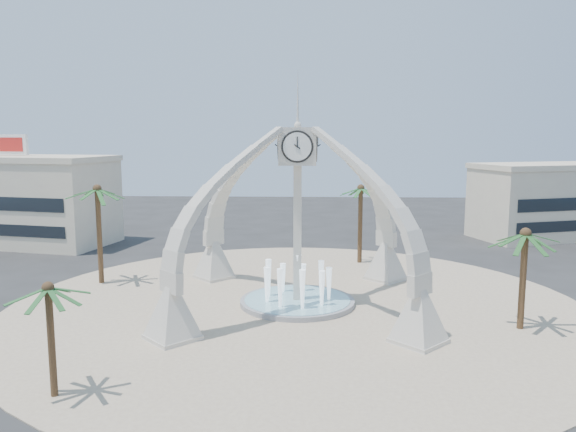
{
  "coord_description": "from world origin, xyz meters",
  "views": [
    {
      "loc": [
        0.86,
        -37.99,
        11.77
      ],
      "look_at": [
        -0.73,
        2.0,
        6.01
      ],
      "focal_mm": 35.0,
      "sensor_mm": 36.0,
      "label": 1
    }
  ],
  "objects_px": {
    "clock_tower": "(298,213)",
    "palm_north": "(361,189)",
    "palm_east": "(526,235)",
    "fountain": "(297,301)",
    "palm_west": "(97,191)",
    "palm_south": "(48,289)"
  },
  "relations": [
    {
      "from": "palm_south",
      "to": "clock_tower",
      "type": "bearing_deg",
      "value": 53.33
    },
    {
      "from": "palm_east",
      "to": "palm_south",
      "type": "relative_size",
      "value": 1.18
    },
    {
      "from": "palm_north",
      "to": "palm_west",
      "type": "bearing_deg",
      "value": -159.11
    },
    {
      "from": "clock_tower",
      "to": "fountain",
      "type": "relative_size",
      "value": 2.24
    },
    {
      "from": "clock_tower",
      "to": "palm_west",
      "type": "height_order",
      "value": "clock_tower"
    },
    {
      "from": "clock_tower",
      "to": "fountain",
      "type": "distance_m",
      "value": 6.2
    },
    {
      "from": "clock_tower",
      "to": "palm_north",
      "type": "bearing_deg",
      "value": 67.63
    },
    {
      "from": "clock_tower",
      "to": "palm_west",
      "type": "xyz_separation_m",
      "value": [
        -15.85,
        5.19,
        0.99
      ]
    },
    {
      "from": "palm_east",
      "to": "fountain",
      "type": "bearing_deg",
      "value": 162.22
    },
    {
      "from": "fountain",
      "to": "palm_east",
      "type": "distance_m",
      "value": 15.5
    },
    {
      "from": "fountain",
      "to": "palm_north",
      "type": "distance_m",
      "value": 15.85
    },
    {
      "from": "clock_tower",
      "to": "palm_east",
      "type": "relative_size",
      "value": 2.65
    },
    {
      "from": "palm_east",
      "to": "palm_south",
      "type": "height_order",
      "value": "palm_east"
    },
    {
      "from": "palm_east",
      "to": "palm_west",
      "type": "xyz_separation_m",
      "value": [
        -29.61,
        9.6,
        1.6
      ]
    },
    {
      "from": "clock_tower",
      "to": "palm_east",
      "type": "xyz_separation_m",
      "value": [
        13.76,
        -4.41,
        -0.61
      ]
    },
    {
      "from": "clock_tower",
      "to": "fountain",
      "type": "xyz_separation_m",
      "value": [
        0.0,
        0.0,
        -6.2
      ]
    },
    {
      "from": "palm_west",
      "to": "clock_tower",
      "type": "bearing_deg",
      "value": -18.12
    },
    {
      "from": "palm_north",
      "to": "clock_tower",
      "type": "bearing_deg",
      "value": -112.37
    },
    {
      "from": "palm_south",
      "to": "fountain",
      "type": "bearing_deg",
      "value": 53.33
    },
    {
      "from": "clock_tower",
      "to": "palm_north",
      "type": "distance_m",
      "value": 14.42
    },
    {
      "from": "fountain",
      "to": "palm_north",
      "type": "relative_size",
      "value": 1.02
    },
    {
      "from": "clock_tower",
      "to": "palm_south",
      "type": "relative_size",
      "value": 3.12
    }
  ]
}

